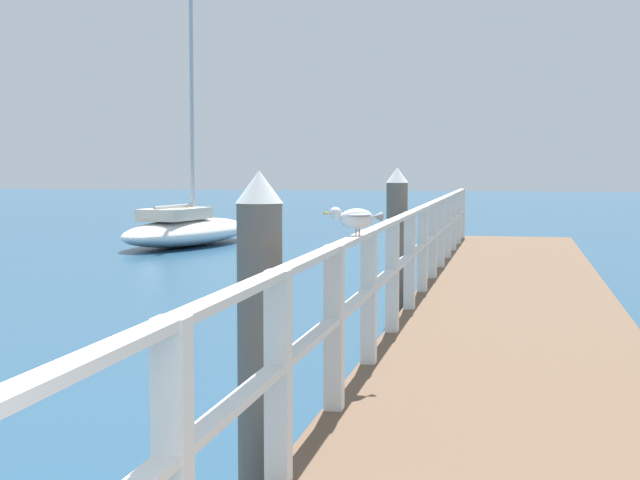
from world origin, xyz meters
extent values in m
cube|color=brown|center=(0.00, 10.84, 0.26)|extent=(2.45, 21.68, 0.52)
cube|color=silver|center=(-1.14, 2.34, 1.06)|extent=(0.12, 0.12, 1.09)
cube|color=silver|center=(-1.14, 3.89, 1.06)|extent=(0.12, 0.12, 1.09)
cube|color=silver|center=(-1.14, 5.43, 1.06)|extent=(0.12, 0.12, 1.09)
cube|color=silver|center=(-1.14, 6.98, 1.06)|extent=(0.12, 0.12, 1.09)
cube|color=silver|center=(-1.14, 8.52, 1.06)|extent=(0.12, 0.12, 1.09)
cube|color=silver|center=(-1.14, 10.07, 1.06)|extent=(0.12, 0.12, 1.09)
cube|color=silver|center=(-1.14, 11.61, 1.06)|extent=(0.12, 0.12, 1.09)
cube|color=silver|center=(-1.14, 13.16, 1.06)|extent=(0.12, 0.12, 1.09)
cube|color=silver|center=(-1.14, 14.70, 1.06)|extent=(0.12, 0.12, 1.09)
cube|color=silver|center=(-1.14, 16.24, 1.06)|extent=(0.12, 0.12, 1.09)
cube|color=silver|center=(-1.14, 17.79, 1.06)|extent=(0.12, 0.12, 1.09)
cube|color=silver|center=(-1.14, 19.33, 1.06)|extent=(0.12, 0.12, 1.09)
cube|color=silver|center=(-1.14, 20.88, 1.06)|extent=(0.12, 0.12, 1.09)
cube|color=silver|center=(-1.14, 10.84, 1.59)|extent=(0.10, 20.08, 0.04)
cube|color=silver|center=(-1.14, 10.84, 1.12)|extent=(0.10, 20.08, 0.04)
cylinder|color=#6B6056|center=(-1.52, 4.97, 0.95)|extent=(0.28, 0.28, 1.90)
cone|color=white|center=(-1.52, 4.97, 2.00)|extent=(0.29, 0.29, 0.20)
cylinder|color=#6B6056|center=(-1.52, 12.05, 0.95)|extent=(0.28, 0.28, 1.90)
cone|color=white|center=(-1.52, 12.05, 2.00)|extent=(0.29, 0.29, 0.20)
ellipsoid|color=white|center=(-1.14, 6.34, 1.73)|extent=(0.30, 0.27, 0.15)
sphere|color=white|center=(-1.28, 6.24, 1.78)|extent=(0.09, 0.09, 0.09)
cone|color=gold|center=(-1.34, 6.20, 1.78)|extent=(0.05, 0.05, 0.02)
cone|color=#939399|center=(-1.01, 6.44, 1.74)|extent=(0.11, 0.10, 0.07)
ellipsoid|color=#939399|center=(-1.14, 6.34, 1.76)|extent=(0.28, 0.28, 0.04)
cylinder|color=tan|center=(-1.12, 6.33, 1.63)|extent=(0.01, 0.01, 0.05)
cylinder|color=tan|center=(-1.15, 6.37, 1.63)|extent=(0.01, 0.01, 0.05)
ellipsoid|color=white|center=(-8.51, 23.96, 0.36)|extent=(2.99, 5.95, 0.72)
cylinder|color=#B2B2B7|center=(-8.46, 24.24, 3.78)|extent=(0.10, 0.10, 6.12)
cylinder|color=#B2B2B7|center=(-8.64, 23.26, 1.07)|extent=(0.43, 1.97, 0.08)
cube|color=beige|center=(-8.63, 23.29, 0.87)|extent=(1.47, 2.21, 0.30)
camera|label=1|loc=(0.01, -0.84, 2.13)|focal=55.25mm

